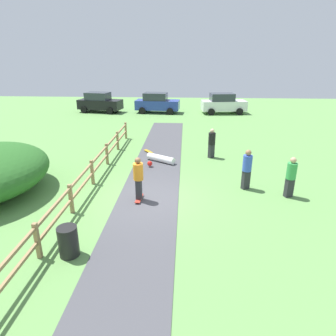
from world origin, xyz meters
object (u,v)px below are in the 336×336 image
at_px(skater_fallen, 160,159).
at_px(skateboard_loose, 148,151).
at_px(bystander_green, 291,175).
at_px(parked_car_blue, 157,103).
at_px(trash_bin, 68,241).
at_px(parked_car_black, 100,102).
at_px(parked_car_white, 223,103).
at_px(bystander_black, 212,142).
at_px(bystander_blue, 247,168).
at_px(skater_riding, 138,177).

distance_m(skater_fallen, skateboard_loose, 1.82).
distance_m(bystander_green, parked_car_blue, 19.56).
relative_size(trash_bin, parked_car_black, 0.20).
xyz_separation_m(parked_car_blue, parked_car_white, (6.41, -0.01, 0.00)).
height_order(bystander_green, bystander_black, bystander_green).
xyz_separation_m(parked_car_black, parked_car_white, (12.08, -0.02, 0.00)).
bearing_deg(parked_car_black, bystander_blue, -57.85).
bearing_deg(bystander_green, skater_riding, -173.39).
relative_size(skater_fallen, skateboard_loose, 2.06).
distance_m(parked_car_blue, parked_car_black, 5.68).
xyz_separation_m(bystander_green, bystander_black, (-2.72, 4.74, -0.02)).
bearing_deg(parked_car_white, bystander_green, -88.24).
xyz_separation_m(skater_riding, parked_car_white, (5.37, 18.95, -0.03)).
xyz_separation_m(bystander_blue, parked_car_blue, (-5.39, 17.59, 0.01)).
xyz_separation_m(trash_bin, skater_riding, (1.47, 3.51, 0.54)).
bearing_deg(skateboard_loose, parked_car_blue, 93.02).
bearing_deg(trash_bin, parked_car_blue, 88.91).
height_order(bystander_black, parked_car_blue, parked_car_blue).
height_order(trash_bin, bystander_blue, bystander_blue).
height_order(skateboard_loose, parked_car_blue, parked_car_blue).
relative_size(skater_riding, bystander_black, 1.07).
bearing_deg(skateboard_loose, bystander_black, -10.18).
bearing_deg(parked_car_blue, parked_car_white, -0.09).
distance_m(bystander_blue, parked_car_black, 20.79).
height_order(parked_car_black, parked_car_white, same).
xyz_separation_m(trash_bin, parked_car_blue, (0.43, 22.47, 0.51)).
relative_size(skater_riding, parked_car_blue, 0.40).
relative_size(bystander_green, bystander_black, 1.02).
xyz_separation_m(bystander_blue, parked_car_white, (1.02, 17.58, 0.01)).
bearing_deg(parked_car_blue, bystander_green, -69.12).
distance_m(skater_riding, bystander_green, 5.97).
distance_m(skater_riding, parked_car_white, 19.69).
bearing_deg(bystander_green, parked_car_black, 124.68).
bearing_deg(parked_car_white, parked_car_blue, 179.91).
bearing_deg(skateboard_loose, parked_car_white, 66.03).
bearing_deg(parked_car_white, skater_riding, -105.81).
bearing_deg(skater_riding, bystander_green, 6.61).
relative_size(bystander_black, parked_car_white, 0.37).
bearing_deg(parked_car_black, parked_car_white, -0.07).
relative_size(skater_riding, bystander_blue, 1.01).
relative_size(bystander_blue, parked_car_white, 0.40).
bearing_deg(parked_car_white, bystander_blue, -93.33).
distance_m(skateboard_loose, parked_car_white, 14.12).
relative_size(bystander_green, parked_car_black, 0.38).
bearing_deg(skater_fallen, trash_bin, -103.54).
height_order(skater_fallen, parked_car_blue, parked_car_blue).
bearing_deg(skateboard_loose, skater_fallen, -63.63).
height_order(bystander_green, parked_car_blue, parked_car_blue).
height_order(bystander_blue, parked_car_black, parked_car_black).
height_order(skateboard_loose, bystander_blue, bystander_blue).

